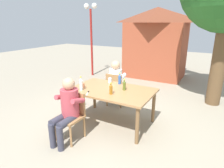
# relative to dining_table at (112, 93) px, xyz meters

# --- Properties ---
(ground_plane) EXTENTS (24.00, 24.00, 0.00)m
(ground_plane) POSITION_rel_dining_table_xyz_m (0.00, 0.00, -0.68)
(ground_plane) COLOR gray
(dining_table) EXTENTS (1.69, 1.08, 0.76)m
(dining_table) POSITION_rel_dining_table_xyz_m (0.00, 0.00, 0.00)
(dining_table) COLOR #A37547
(dining_table) RESTS_ON ground_plane
(chair_near_left) EXTENTS (0.45, 0.45, 0.87)m
(chair_near_left) POSITION_rel_dining_table_xyz_m (-0.38, -0.84, -0.19)
(chair_near_left) COLOR #A37547
(chair_near_left) RESTS_ON ground_plane
(chair_far_left) EXTENTS (0.49, 0.49, 0.87)m
(chair_far_left) POSITION_rel_dining_table_xyz_m (-0.37, 0.84, -0.19)
(chair_far_left) COLOR #A37547
(chair_far_left) RESTS_ON ground_plane
(person_in_white_shirt) EXTENTS (0.47, 0.61, 1.18)m
(person_in_white_shirt) POSITION_rel_dining_table_xyz_m (-0.38, -0.95, -0.02)
(person_in_white_shirt) COLOR #B7424C
(person_in_white_shirt) RESTS_ON ground_plane
(person_in_plaid_shirt) EXTENTS (0.47, 0.61, 1.18)m
(person_in_plaid_shirt) POSITION_rel_dining_table_xyz_m (-0.38, 0.95, -0.02)
(person_in_plaid_shirt) COLOR white
(person_in_plaid_shirt) RESTS_ON ground_plane
(bottle_clear) EXTENTS (0.06, 0.06, 0.29)m
(bottle_clear) POSITION_rel_dining_table_xyz_m (-0.53, -0.35, 0.21)
(bottle_clear) COLOR white
(bottle_clear) RESTS_ON dining_table
(bottle_amber) EXTENTS (0.06, 0.06, 0.23)m
(bottle_amber) POSITION_rel_dining_table_xyz_m (0.11, -0.24, 0.18)
(bottle_amber) COLOR #996019
(bottle_amber) RESTS_ON dining_table
(bottle_olive) EXTENTS (0.06, 0.06, 0.24)m
(bottle_olive) POSITION_rel_dining_table_xyz_m (0.23, 0.09, 0.18)
(bottle_olive) COLOR #566623
(bottle_olive) RESTS_ON dining_table
(bottle_blue) EXTENTS (0.06, 0.06, 0.26)m
(bottle_blue) POSITION_rel_dining_table_xyz_m (-0.04, 0.42, 0.19)
(bottle_blue) COLOR #2D56A3
(bottle_blue) RESTS_ON dining_table
(cup_terracotta) EXTENTS (0.07, 0.07, 0.10)m
(cup_terracotta) POSITION_rel_dining_table_xyz_m (-0.61, -0.19, 0.13)
(cup_terracotta) COLOR #BC6B47
(cup_terracotta) RESTS_ON dining_table
(cup_glass) EXTENTS (0.08, 0.08, 0.12)m
(cup_glass) POSITION_rel_dining_table_xyz_m (-0.27, 0.38, 0.14)
(cup_glass) COLOR silver
(cup_glass) RESTS_ON dining_table
(table_knife) EXTENTS (0.12, 0.23, 0.01)m
(table_knife) POSITION_rel_dining_table_xyz_m (-0.31, -0.42, 0.09)
(table_knife) COLOR silver
(table_knife) RESTS_ON dining_table
(backpack_by_near_side) EXTENTS (0.29, 0.23, 0.43)m
(backpack_by_near_side) POSITION_rel_dining_table_xyz_m (-1.20, 0.17, -0.47)
(backpack_by_near_side) COLOR maroon
(backpack_by_near_side) RESTS_ON ground_plane
(brick_kiosk) EXTENTS (2.50, 1.69, 2.63)m
(brick_kiosk) POSITION_rel_dining_table_xyz_m (-0.39, 4.17, 0.70)
(brick_kiosk) COLOR #9E472D
(brick_kiosk) RESTS_ON ground_plane
(lamp_post) EXTENTS (0.56, 0.20, 2.77)m
(lamp_post) POSITION_rel_dining_table_xyz_m (-2.66, 3.10, 1.29)
(lamp_post) COLOR maroon
(lamp_post) RESTS_ON ground_plane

